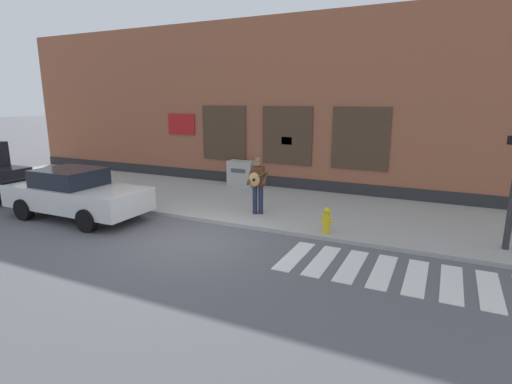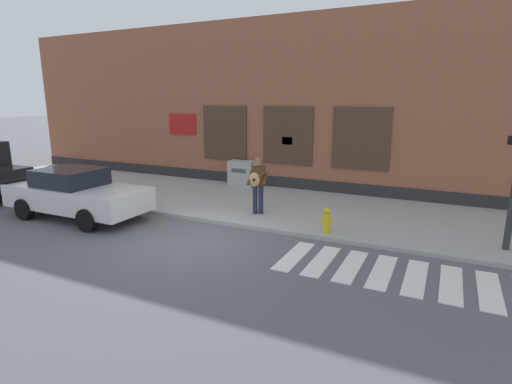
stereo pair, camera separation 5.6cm
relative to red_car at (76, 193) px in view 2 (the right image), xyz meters
name	(u,v)px [view 2 (the right image)]	position (x,y,z in m)	size (l,w,h in m)	color
ground_plane	(194,241)	(4.49, -0.19, -0.77)	(160.00, 160.00, 0.00)	#56565B
sidewalk	(260,203)	(4.49, 3.83, -0.71)	(28.00, 5.14, 0.12)	#9E9E99
building_backdrop	(305,105)	(4.49, 8.40, 2.60)	(28.00, 4.06, 6.74)	#99563D
crosswalk	(415,277)	(9.92, -0.04, -0.76)	(5.78, 1.90, 0.01)	silver
red_car	(76,193)	(0.00, 0.00, 0.00)	(4.61, 2.01, 1.53)	silver
busker	(258,182)	(5.08, 2.43, 0.35)	(0.77, 0.64, 1.76)	#1E233D
utility_box	(242,173)	(2.67, 5.95, -0.13)	(1.09, 0.60, 1.04)	#ADADA8
fire_hydrant	(327,220)	(7.53, 1.61, -0.31)	(0.38, 0.20, 0.70)	gold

